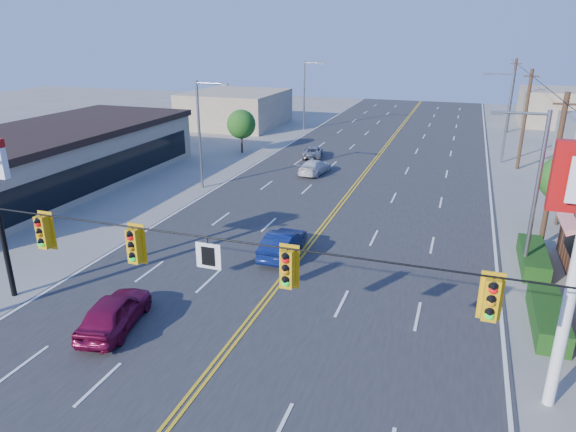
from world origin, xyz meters
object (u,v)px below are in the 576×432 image
(signal_span, at_px, (168,268))
(car_blue, at_px, (283,244))
(car_white, at_px, (315,167))
(car_silver, at_px, (313,152))
(car_magenta, at_px, (115,313))

(signal_span, relative_size, car_blue, 5.87)
(car_blue, xyz_separation_m, car_white, (-3.05, 16.48, -0.09))
(car_white, distance_m, car_silver, 5.99)
(car_magenta, height_order, car_white, car_magenta)
(car_magenta, xyz_separation_m, car_blue, (3.97, 8.84, -0.03))
(car_white, height_order, car_silver, car_white)
(signal_span, distance_m, car_magenta, 7.07)
(signal_span, xyz_separation_m, car_magenta, (-4.76, 3.16, -4.17))
(signal_span, distance_m, car_blue, 12.73)
(signal_span, bearing_deg, car_silver, 99.46)
(car_magenta, relative_size, car_silver, 1.10)
(signal_span, height_order, car_blue, signal_span)
(car_white, bearing_deg, signal_span, 104.43)
(car_blue, distance_m, car_white, 16.76)
(signal_span, bearing_deg, car_white, 97.67)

